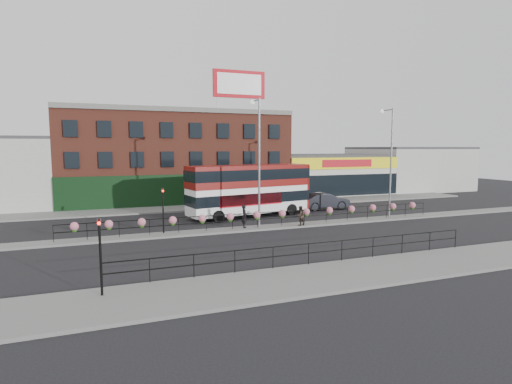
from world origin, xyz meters
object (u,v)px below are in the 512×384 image
object	(u,v)px
double_decker_bus	(250,185)
car	(325,201)
lamp_column_west	(258,151)
pedestrian_b	(300,216)
pedestrian_a	(244,216)
lamp_column_east	(389,153)

from	to	relation	value
double_decker_bus	car	xyz separation A→B (m)	(8.49, 1.40, -2.01)
lamp_column_west	double_decker_bus	bearing A→B (deg)	76.79
double_decker_bus	lamp_column_west	distance (m)	6.14
double_decker_bus	car	size ratio (longest dim) A/B	2.29
pedestrian_b	pedestrian_a	bearing A→B (deg)	-27.12
double_decker_bus	car	distance (m)	8.84
double_decker_bus	pedestrian_b	distance (m)	6.67
car	pedestrian_b	bearing A→B (deg)	140.38
car	pedestrian_a	bearing A→B (deg)	123.44
pedestrian_b	lamp_column_east	xyz separation A→B (m)	(9.00, 0.89, 4.80)
car	pedestrian_b	world-z (taller)	pedestrian_b
lamp_column_west	lamp_column_east	size ratio (longest dim) A/B	1.03
double_decker_bus	lamp_column_east	world-z (taller)	lamp_column_east
pedestrian_b	lamp_column_west	world-z (taller)	lamp_column_west
double_decker_bus	pedestrian_b	world-z (taller)	double_decker_bus
double_decker_bus	pedestrian_b	size ratio (longest dim) A/B	7.65
pedestrian_b	lamp_column_west	size ratio (longest dim) A/B	0.16
lamp_column_west	lamp_column_east	world-z (taller)	lamp_column_west
double_decker_bus	lamp_column_east	bearing A→B (deg)	-25.32
car	lamp_column_east	xyz separation A→B (m)	(2.46, -6.58, 4.88)
pedestrian_b	lamp_column_east	distance (m)	10.24
lamp_column_east	car	bearing A→B (deg)	110.50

